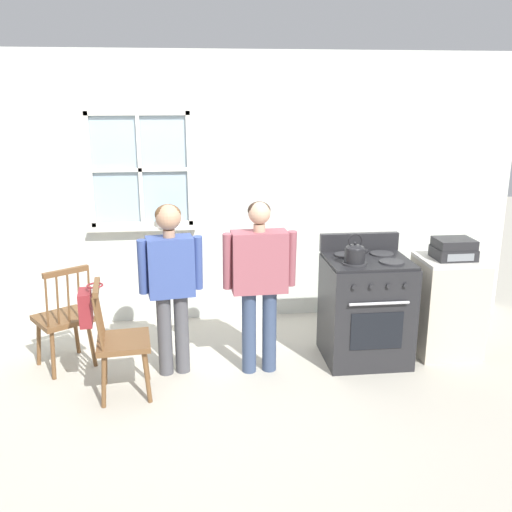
{
  "coord_description": "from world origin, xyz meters",
  "views": [
    {
      "loc": [
        -0.15,
        -4.31,
        2.29
      ],
      "look_at": [
        0.36,
        0.19,
        1.0
      ],
      "focal_mm": 40.0,
      "sensor_mm": 36.0,
      "label": 1
    }
  ],
  "objects_px": {
    "person_elderly_left": "(171,274)",
    "handbag": "(86,307)",
    "stove": "(365,308)",
    "potted_plant": "(163,220)",
    "chair_near_wall": "(64,319)",
    "person_teen_center": "(259,273)",
    "kettle": "(355,253)",
    "stereo": "(454,249)",
    "side_counter": "(447,306)",
    "chair_by_window": "(121,342)"
  },
  "relations": [
    {
      "from": "potted_plant",
      "to": "stove",
      "type": "bearing_deg",
      "value": -30.81
    },
    {
      "from": "stove",
      "to": "handbag",
      "type": "xyz_separation_m",
      "value": [
        -2.31,
        -0.43,
        0.28
      ]
    },
    {
      "from": "person_elderly_left",
      "to": "kettle",
      "type": "relative_size",
      "value": 5.88
    },
    {
      "from": "kettle",
      "to": "stereo",
      "type": "bearing_deg",
      "value": 8.73
    },
    {
      "from": "chair_near_wall",
      "to": "person_elderly_left",
      "type": "distance_m",
      "value": 1.05
    },
    {
      "from": "person_elderly_left",
      "to": "kettle",
      "type": "distance_m",
      "value": 1.53
    },
    {
      "from": "chair_near_wall",
      "to": "potted_plant",
      "type": "distance_m",
      "value": 1.41
    },
    {
      "from": "stove",
      "to": "side_counter",
      "type": "xyz_separation_m",
      "value": [
        0.77,
        0.03,
        -0.02
      ]
    },
    {
      "from": "person_teen_center",
      "to": "chair_near_wall",
      "type": "bearing_deg",
      "value": 168.71
    },
    {
      "from": "potted_plant",
      "to": "side_counter",
      "type": "relative_size",
      "value": 0.25
    },
    {
      "from": "person_elderly_left",
      "to": "potted_plant",
      "type": "height_order",
      "value": "person_elderly_left"
    },
    {
      "from": "chair_near_wall",
      "to": "person_teen_center",
      "type": "bearing_deg",
      "value": 137.02
    },
    {
      "from": "stove",
      "to": "handbag",
      "type": "relative_size",
      "value": 3.53
    },
    {
      "from": "person_teen_center",
      "to": "stereo",
      "type": "xyz_separation_m",
      "value": [
        1.73,
        0.15,
        0.11
      ]
    },
    {
      "from": "chair_by_window",
      "to": "person_teen_center",
      "type": "xyz_separation_m",
      "value": [
        1.11,
        0.27,
        0.44
      ]
    },
    {
      "from": "person_teen_center",
      "to": "stove",
      "type": "height_order",
      "value": "person_teen_center"
    },
    {
      "from": "person_elderly_left",
      "to": "person_teen_center",
      "type": "distance_m",
      "value": 0.72
    },
    {
      "from": "side_counter",
      "to": "stereo",
      "type": "relative_size",
      "value": 2.65
    },
    {
      "from": "stove",
      "to": "potted_plant",
      "type": "relative_size",
      "value": 4.77
    },
    {
      "from": "kettle",
      "to": "handbag",
      "type": "relative_size",
      "value": 0.8
    },
    {
      "from": "side_counter",
      "to": "stereo",
      "type": "bearing_deg",
      "value": -90.0
    },
    {
      "from": "person_elderly_left",
      "to": "kettle",
      "type": "bearing_deg",
      "value": -10.54
    },
    {
      "from": "person_teen_center",
      "to": "side_counter",
      "type": "relative_size",
      "value": 1.63
    },
    {
      "from": "chair_by_window",
      "to": "handbag",
      "type": "xyz_separation_m",
      "value": [
        -0.23,
        -0.03,
        0.31
      ]
    },
    {
      "from": "person_elderly_left",
      "to": "stereo",
      "type": "relative_size",
      "value": 4.27
    },
    {
      "from": "handbag",
      "to": "side_counter",
      "type": "distance_m",
      "value": 3.12
    },
    {
      "from": "handbag",
      "to": "side_counter",
      "type": "height_order",
      "value": "handbag"
    },
    {
      "from": "person_elderly_left",
      "to": "stereo",
      "type": "distance_m",
      "value": 2.45
    },
    {
      "from": "person_elderly_left",
      "to": "handbag",
      "type": "bearing_deg",
      "value": -160.29
    },
    {
      "from": "kettle",
      "to": "stereo",
      "type": "xyz_separation_m",
      "value": [
        0.93,
        0.14,
        -0.04
      ]
    },
    {
      "from": "person_teen_center",
      "to": "handbag",
      "type": "relative_size",
      "value": 4.78
    },
    {
      "from": "chair_near_wall",
      "to": "handbag",
      "type": "relative_size",
      "value": 3.01
    },
    {
      "from": "kettle",
      "to": "handbag",
      "type": "bearing_deg",
      "value": -172.01
    },
    {
      "from": "person_elderly_left",
      "to": "person_teen_center",
      "type": "bearing_deg",
      "value": -12.86
    },
    {
      "from": "kettle",
      "to": "potted_plant",
      "type": "bearing_deg",
      "value": 143.64
    },
    {
      "from": "kettle",
      "to": "potted_plant",
      "type": "height_order",
      "value": "potted_plant"
    },
    {
      "from": "stove",
      "to": "stereo",
      "type": "relative_size",
      "value": 3.19
    },
    {
      "from": "potted_plant",
      "to": "person_elderly_left",
      "type": "bearing_deg",
      "value": -84.75
    },
    {
      "from": "stove",
      "to": "person_teen_center",
      "type": "bearing_deg",
      "value": -171.76
    },
    {
      "from": "person_elderly_left",
      "to": "handbag",
      "type": "distance_m",
      "value": 0.72
    },
    {
      "from": "handbag",
      "to": "potted_plant",
      "type": "bearing_deg",
      "value": 70.88
    },
    {
      "from": "person_elderly_left",
      "to": "chair_near_wall",
      "type": "bearing_deg",
      "value": 158.02
    },
    {
      "from": "chair_by_window",
      "to": "potted_plant",
      "type": "height_order",
      "value": "potted_plant"
    },
    {
      "from": "person_elderly_left",
      "to": "stereo",
      "type": "xyz_separation_m",
      "value": [
        2.45,
        0.1,
        0.11
      ]
    },
    {
      "from": "kettle",
      "to": "person_teen_center",
      "type": "bearing_deg",
      "value": -179.46
    },
    {
      "from": "chair_near_wall",
      "to": "stereo",
      "type": "bearing_deg",
      "value": 144.16
    },
    {
      "from": "chair_near_wall",
      "to": "stove",
      "type": "distance_m",
      "value": 2.61
    },
    {
      "from": "stereo",
      "to": "chair_by_window",
      "type": "bearing_deg",
      "value": -171.62
    },
    {
      "from": "chair_by_window",
      "to": "stove",
      "type": "distance_m",
      "value": 2.11
    },
    {
      "from": "handbag",
      "to": "stereo",
      "type": "relative_size",
      "value": 0.9
    }
  ]
}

